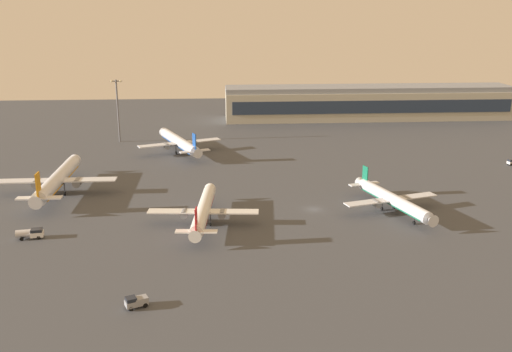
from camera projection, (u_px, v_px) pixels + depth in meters
name	position (u px, v px, depth m)	size (l,w,h in m)	color
ground_plane	(314.00, 209.00, 158.73)	(416.00, 416.00, 0.00)	#424449
terminal_building	(368.00, 103.00, 288.57)	(143.15, 22.40, 16.40)	#B2AD99
airplane_far_stand	(203.00, 211.00, 147.17)	(28.62, 36.73, 9.41)	silver
airplane_taxiway_distant	(392.00, 199.00, 156.05)	(27.48, 34.98, 9.15)	silver
airplane_mid_apron	(57.00, 179.00, 171.25)	(34.85, 44.86, 11.54)	silver
airplane_near_gate	(180.00, 142.00, 220.54)	(31.49, 39.94, 10.70)	silver
cargo_loader	(136.00, 302.00, 106.21)	(4.58, 3.44, 2.25)	gray
fuel_truck	(31.00, 233.00, 138.17)	(6.55, 3.19, 2.35)	white
pushback_tug	(511.00, 162.00, 203.44)	(3.36, 2.34, 2.05)	white
apron_light_central	(118.00, 107.00, 235.69)	(4.80, 0.90, 25.78)	slate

